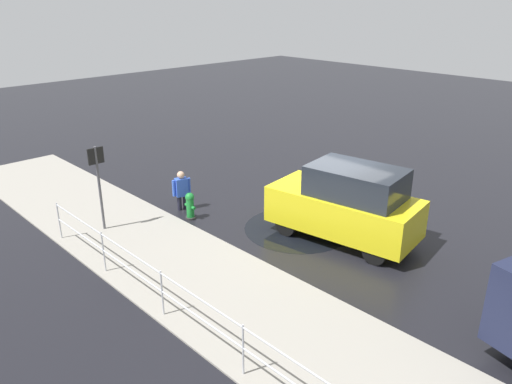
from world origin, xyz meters
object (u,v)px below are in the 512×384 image
(sign_post, at_px, (98,176))
(pedestrian, at_px, (182,188))
(fire_hydrant, at_px, (190,206))
(moving_hatchback, at_px, (347,204))

(sign_post, bearing_deg, pedestrian, -98.33)
(pedestrian, xyz_separation_m, sign_post, (0.35, 2.41, 0.90))
(fire_hydrant, distance_m, sign_post, 2.69)
(pedestrian, bearing_deg, moving_hatchback, -157.52)
(fire_hydrant, xyz_separation_m, pedestrian, (0.71, -0.23, 0.28))
(moving_hatchback, height_order, fire_hydrant, moving_hatchback)
(moving_hatchback, distance_m, pedestrian, 5.01)
(moving_hatchback, bearing_deg, sign_post, 40.97)
(moving_hatchback, distance_m, fire_hydrant, 4.51)
(pedestrian, height_order, sign_post, sign_post)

